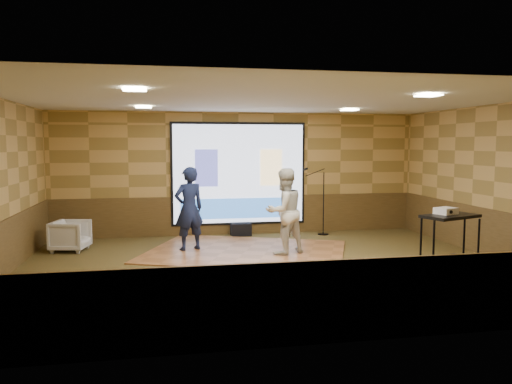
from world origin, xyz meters
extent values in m
plane|color=#2E391A|center=(0.00, 0.00, 0.00)|extent=(9.00, 9.00, 0.00)
cube|color=tan|center=(0.00, 3.50, 1.50)|extent=(9.00, 0.04, 3.00)
cube|color=tan|center=(0.00, -3.50, 1.50)|extent=(9.00, 0.04, 3.00)
cube|color=tan|center=(4.50, 0.00, 1.50)|extent=(0.04, 7.00, 3.00)
cube|color=beige|center=(0.00, 0.00, 3.00)|extent=(9.00, 7.00, 0.04)
cube|color=#473517|center=(0.00, 3.48, 0.47)|extent=(9.00, 0.04, 0.95)
cube|color=#473517|center=(0.00, -3.48, 0.47)|extent=(9.00, 0.04, 0.95)
cube|color=#473517|center=(-4.48, 0.00, 0.47)|extent=(0.04, 7.00, 0.95)
cube|color=#473517|center=(4.48, 0.00, 0.47)|extent=(0.04, 7.00, 0.95)
cube|color=black|center=(0.00, 3.45, 1.50)|extent=(3.32, 0.03, 2.52)
cube|color=silver|center=(0.00, 3.42, 1.50)|extent=(3.20, 0.02, 2.40)
cube|color=#41458F|center=(-0.80, 3.40, 1.65)|extent=(0.55, 0.01, 0.90)
cube|color=#EDCD89|center=(0.80, 3.40, 1.65)|extent=(0.55, 0.01, 0.90)
cube|color=#3166B8|center=(0.00, 3.40, 0.65)|extent=(2.88, 0.01, 0.50)
cube|color=#FFF0BF|center=(-2.20, 1.80, 2.97)|extent=(0.32, 0.32, 0.02)
cube|color=#FFF0BF|center=(2.20, 1.80, 2.97)|extent=(0.32, 0.32, 0.02)
cube|color=#FFF0BF|center=(-2.20, -1.50, 2.97)|extent=(0.32, 0.32, 0.02)
cube|color=#FFF0BF|center=(2.20, -1.50, 2.97)|extent=(0.32, 0.32, 0.02)
cube|color=#9F653A|center=(-0.17, 1.36, 0.01)|extent=(4.80, 4.28, 0.03)
imported|color=#131C3D|center=(-1.32, 1.69, 0.89)|extent=(0.74, 0.61, 1.73)
imported|color=beige|center=(0.54, 0.96, 0.89)|extent=(1.02, 0.92, 1.72)
cylinder|color=black|center=(2.55, -1.21, 0.49)|extent=(0.04, 0.04, 0.98)
cylinder|color=black|center=(3.37, -1.21, 0.49)|extent=(0.04, 0.04, 0.98)
cylinder|color=black|center=(2.55, -0.80, 0.49)|extent=(0.04, 0.04, 0.98)
cylinder|color=black|center=(3.37, -0.80, 0.49)|extent=(0.04, 0.04, 0.98)
cube|color=black|center=(2.96, -1.00, 1.01)|extent=(0.98, 0.52, 0.05)
cube|color=black|center=(2.96, -1.00, 0.26)|extent=(0.88, 0.46, 0.03)
cube|color=silver|center=(2.92, -0.93, 1.09)|extent=(0.41, 0.38, 0.11)
cylinder|color=black|center=(2.04, 3.01, 0.01)|extent=(0.27, 0.27, 0.02)
cylinder|color=black|center=(2.04, 3.01, 0.77)|extent=(0.02, 0.02, 1.54)
cylinder|color=black|center=(1.81, 3.01, 1.54)|extent=(0.49, 0.02, 0.19)
cylinder|color=black|center=(1.57, 3.01, 1.62)|extent=(0.11, 0.05, 0.08)
imported|color=gray|center=(-3.76, 2.15, 0.32)|extent=(0.84, 0.82, 0.64)
cube|color=black|center=(0.01, 3.25, 0.15)|extent=(0.49, 0.33, 0.30)
camera|label=1|loc=(-1.84, -8.65, 2.22)|focal=35.00mm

